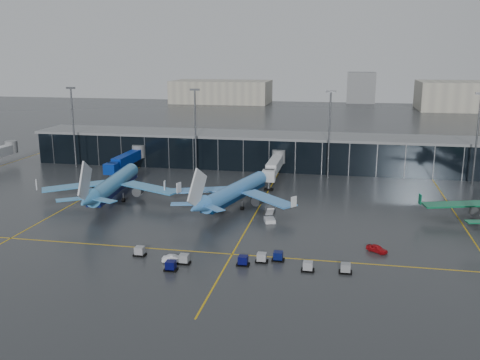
% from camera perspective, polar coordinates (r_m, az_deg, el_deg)
% --- Properties ---
extents(ground, '(600.00, 600.00, 0.00)m').
position_cam_1_polar(ground, '(114.62, -4.20, -4.87)').
color(ground, '#282B2D').
rests_on(ground, ground).
extents(terminal_pier, '(142.00, 17.00, 10.70)m').
position_cam_1_polar(terminal_pier, '(172.13, 1.18, 3.23)').
color(terminal_pier, black).
rests_on(terminal_pier, ground).
extents(jet_bridges, '(94.00, 27.50, 7.20)m').
position_cam_1_polar(jet_bridges, '(164.18, -12.12, 2.12)').
color(jet_bridges, '#595B60').
rests_on(jet_bridges, ground).
extents(flood_masts, '(203.00, 0.50, 25.50)m').
position_cam_1_polar(flood_masts, '(158.30, 2.23, 5.40)').
color(flood_masts, '#595B60').
rests_on(flood_masts, ground).
extents(distant_hangars, '(260.00, 71.00, 22.00)m').
position_cam_1_polar(distant_hangars, '(376.53, 14.40, 8.90)').
color(distant_hangars, '#B2AD99').
rests_on(distant_hangars, ground).
extents(taxi_lines, '(220.00, 120.00, 0.02)m').
position_cam_1_polar(taxi_lines, '(122.46, 1.64, -3.62)').
color(taxi_lines, gold).
rests_on(taxi_lines, ground).
extents(airliner_arkefly, '(40.91, 45.43, 12.83)m').
position_cam_1_polar(airliner_arkefly, '(136.47, -13.34, 0.58)').
color(airliner_arkefly, '#3E8ECB').
rests_on(airliner_arkefly, ground).
extents(airliner_klm_near, '(43.64, 47.08, 12.16)m').
position_cam_1_polar(airliner_klm_near, '(126.57, -0.49, -0.20)').
color(airliner_klm_near, '#438CDC').
rests_on(airliner_klm_near, ground).
extents(baggage_carts, '(38.90, 9.28, 1.70)m').
position_cam_1_polar(baggage_carts, '(93.58, 0.04, -8.64)').
color(baggage_carts, black).
rests_on(baggage_carts, ground).
extents(mobile_airstair, '(3.03, 3.70, 3.45)m').
position_cam_1_polar(mobile_airstair, '(116.66, 3.18, -4.12)').
color(mobile_airstair, silver).
rests_on(mobile_airstair, ground).
extents(service_van_red, '(4.20, 3.75, 1.38)m').
position_cam_1_polar(service_van_red, '(102.56, 14.40, -7.10)').
color(service_van_red, '#B50D14').
rests_on(service_van_red, ground).
extents(service_van_white, '(4.22, 1.86, 1.35)m').
position_cam_1_polar(service_van_white, '(95.40, -7.06, -8.36)').
color(service_van_white, white).
rests_on(service_van_white, ground).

